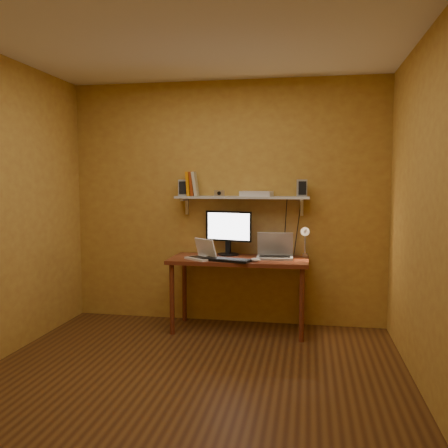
% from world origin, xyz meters
% --- Properties ---
extents(room, '(3.44, 3.24, 2.64)m').
position_xyz_m(room, '(0.00, 0.00, 1.30)').
color(room, brown).
rests_on(room, ground).
extents(desk, '(1.40, 0.60, 0.75)m').
position_xyz_m(desk, '(0.19, 1.28, 0.66)').
color(desk, maroon).
rests_on(desk, ground).
extents(wall_shelf, '(1.40, 0.25, 0.21)m').
position_xyz_m(wall_shelf, '(0.19, 1.47, 1.36)').
color(wall_shelf, silver).
rests_on(wall_shelf, room).
extents(monitor, '(0.51, 0.27, 0.47)m').
position_xyz_m(monitor, '(0.05, 1.46, 1.01)').
color(monitor, black).
rests_on(monitor, desk).
extents(laptop, '(0.37, 0.28, 0.26)m').
position_xyz_m(laptop, '(0.55, 1.37, 0.82)').
color(laptop, gray).
rests_on(laptop, desk).
extents(netbook, '(0.34, 0.32, 0.21)m').
position_xyz_m(netbook, '(-0.16, 1.16, 0.81)').
color(netbook, white).
rests_on(netbook, desk).
extents(keyboard, '(0.50, 0.27, 0.03)m').
position_xyz_m(keyboard, '(0.10, 1.08, 0.76)').
color(keyboard, black).
rests_on(keyboard, desk).
extents(mouse, '(0.11, 0.09, 0.04)m').
position_xyz_m(mouse, '(0.38, 1.09, 0.77)').
color(mouse, white).
rests_on(mouse, desk).
extents(desk_lamp, '(0.09, 0.23, 0.38)m').
position_xyz_m(desk_lamp, '(0.85, 1.41, 0.96)').
color(desk_lamp, silver).
rests_on(desk_lamp, desk).
extents(speaker_left, '(0.11, 0.11, 0.17)m').
position_xyz_m(speaker_left, '(-0.44, 1.47, 1.46)').
color(speaker_left, gray).
rests_on(speaker_left, wall_shelf).
extents(speaker_right, '(0.11, 0.11, 0.17)m').
position_xyz_m(speaker_right, '(0.81, 1.46, 1.46)').
color(speaker_right, gray).
rests_on(speaker_right, wall_shelf).
extents(books, '(0.14, 0.18, 0.26)m').
position_xyz_m(books, '(-0.35, 1.48, 1.50)').
color(books, orange).
rests_on(books, wall_shelf).
extents(shelf_camera, '(0.11, 0.05, 0.06)m').
position_xyz_m(shelf_camera, '(-0.04, 1.42, 1.41)').
color(shelf_camera, silver).
rests_on(shelf_camera, wall_shelf).
extents(router, '(0.34, 0.25, 0.05)m').
position_xyz_m(router, '(0.35, 1.48, 1.40)').
color(router, white).
rests_on(router, wall_shelf).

